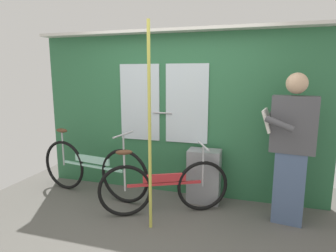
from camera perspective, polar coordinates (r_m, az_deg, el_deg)
ground_plane at (r=3.32m, az=-4.49°, el=-21.54°), size 5.12×4.19×0.04m
train_door_wall at (r=4.08m, az=1.71°, el=3.00°), size 4.12×0.28×2.32m
bicycle_near_door at (r=4.27m, az=-14.90°, el=-8.21°), size 1.83×0.47×0.96m
bicycle_leaning_behind at (r=3.63m, az=-0.83°, el=-11.97°), size 1.49×0.79×0.87m
passenger_reading_newspaper at (r=3.53m, az=23.34°, el=-3.72°), size 0.61×0.54×1.75m
trash_bin_by_wall at (r=3.98m, az=7.19°, el=-9.84°), size 0.44×0.28×0.72m
handrail_pole at (r=3.08m, az=-3.69°, el=-0.75°), size 0.04×0.04×2.28m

